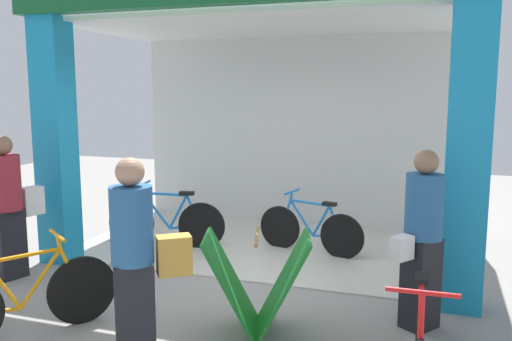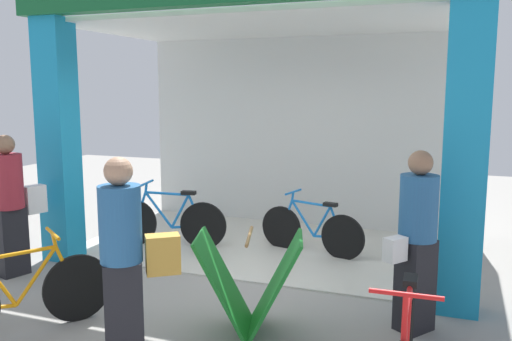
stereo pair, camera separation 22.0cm
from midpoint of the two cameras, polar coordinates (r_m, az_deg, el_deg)
The scene contains 9 objects.
ground_plane at distance 6.16m, azimuth -1.29°, elevation -11.56°, with size 18.12×18.12×0.00m, color gray.
shop_facade at distance 7.15m, azimuth 3.07°, elevation 7.12°, with size 5.26×3.09×3.60m.
bicycle_inside_0 at distance 7.05m, azimuth 6.77°, elevation -6.25°, with size 1.44×0.43×0.81m.
bicycle_inside_1 at distance 7.40m, azimuth -8.36°, elevation -5.33°, with size 1.59×0.44×0.88m.
bicycle_parked_0 at distance 5.19m, azimuth -22.46°, elevation -12.07°, with size 0.96×1.31×0.87m.
sandwich_board_sign at distance 4.79m, azimuth 0.63°, elevation -11.91°, with size 1.05×0.84×0.89m.
pedestrian_1 at distance 6.70m, azimuth -23.63°, elevation -3.21°, with size 0.43×0.65×1.62m.
pedestrian_2 at distance 4.11m, azimuth -12.13°, elevation -9.72°, with size 0.60×0.53×1.65m.
pedestrian_3 at distance 4.96m, azimuth 17.81°, elevation -7.03°, with size 0.49×0.57×1.61m.
Camera 2 is at (2.28, -5.32, 2.12)m, focal length 37.87 mm.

